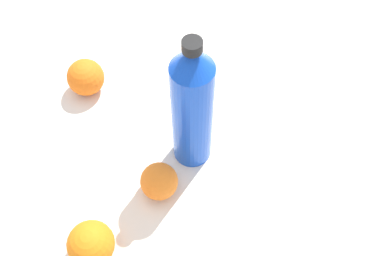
{
  "coord_description": "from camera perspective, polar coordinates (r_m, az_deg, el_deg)",
  "views": [
    {
      "loc": [
        0.06,
        0.45,
        0.79
      ],
      "look_at": [
        0.01,
        -0.0,
        0.08
      ],
      "focal_mm": 43.08,
      "sensor_mm": 36.0,
      "label": 1
    }
  ],
  "objects": [
    {
      "name": "orange_0",
      "position": [
        0.84,
        -4.1,
        -6.6
      ],
      "size": [
        0.07,
        0.07,
        0.07
      ],
      "primitive_type": "sphere",
      "color": "orange",
      "rests_on": "ground_plane"
    },
    {
      "name": "water_bottle",
      "position": [
        0.79,
        -0.0,
        2.67
      ],
      "size": [
        0.07,
        0.07,
        0.31
      ],
      "rotation": [
        0.0,
        0.0,
        5.08
      ],
      "color": "blue",
      "rests_on": "ground_plane"
    },
    {
      "name": "orange_1",
      "position": [
        0.81,
        -12.41,
        -13.85
      ],
      "size": [
        0.08,
        0.08,
        0.08
      ],
      "primitive_type": "sphere",
      "color": "orange",
      "rests_on": "ground_plane"
    },
    {
      "name": "ground_plane",
      "position": [
        0.91,
        0.78,
        -2.78
      ],
      "size": [
        2.4,
        2.4,
        0.0
      ],
      "primitive_type": "plane",
      "color": "silver"
    },
    {
      "name": "orange_2",
      "position": [
        0.99,
        -13.03,
        6.14
      ],
      "size": [
        0.08,
        0.08,
        0.08
      ],
      "primitive_type": "sphere",
      "color": "orange",
      "rests_on": "ground_plane"
    }
  ]
}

